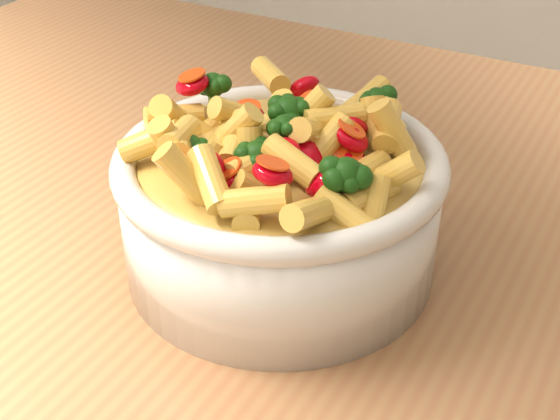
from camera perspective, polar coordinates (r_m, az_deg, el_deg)
The scene contains 3 objects.
table at distance 0.68m, azimuth 1.93°, elevation -7.85°, with size 1.20×0.80×0.90m.
serving_bowl at distance 0.54m, azimuth 0.00°, elevation 0.11°, with size 0.22×0.22×0.10m.
pasta_salad at distance 0.51m, azimuth 0.00°, elevation 5.80°, with size 0.18×0.18×0.04m.
Camera 1 is at (0.23, -0.46, 1.24)m, focal length 50.00 mm.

